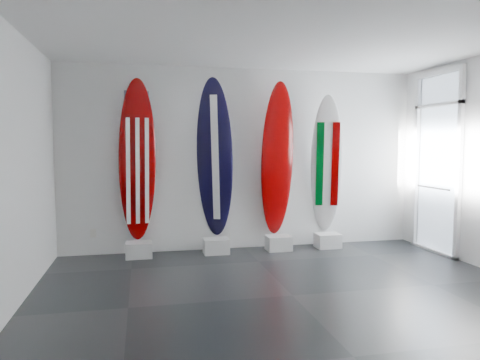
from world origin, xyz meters
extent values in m
plane|color=black|center=(0.00, 0.00, 0.00)|extent=(6.00, 6.00, 0.00)
plane|color=white|center=(0.00, 0.00, 3.00)|extent=(6.00, 6.00, 0.00)
plane|color=white|center=(0.00, 2.50, 1.50)|extent=(6.00, 0.00, 6.00)
plane|color=white|center=(0.00, -2.50, 1.50)|extent=(6.00, 0.00, 6.00)
plane|color=white|center=(-3.00, 0.00, 1.50)|extent=(0.00, 5.00, 5.00)
cube|color=silver|center=(-1.75, 2.18, 0.12)|extent=(0.40, 0.30, 0.24)
ellipsoid|color=#770000|center=(-1.75, 2.28, 1.49)|extent=(0.60, 0.36, 2.51)
cube|color=silver|center=(-0.54, 2.18, 0.12)|extent=(0.40, 0.30, 0.24)
ellipsoid|color=black|center=(-0.54, 2.28, 1.51)|extent=(0.70, 0.64, 2.55)
cube|color=silver|center=(0.51, 2.18, 0.12)|extent=(0.40, 0.30, 0.24)
ellipsoid|color=#770000|center=(0.51, 2.28, 1.50)|extent=(0.61, 0.37, 2.53)
cube|color=silver|center=(1.38, 2.18, 0.12)|extent=(0.40, 0.30, 0.24)
ellipsoid|color=white|center=(1.38, 2.28, 1.40)|extent=(0.65, 0.61, 2.33)
cube|color=silver|center=(-2.45, 2.48, 0.35)|extent=(0.09, 0.02, 0.13)
camera|label=1|loc=(-1.68, -4.84, 1.75)|focal=33.65mm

